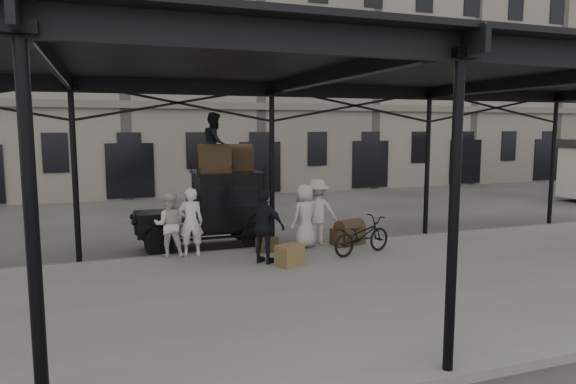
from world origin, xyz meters
The scene contains 18 objects.
ground centered at (0.00, 0.00, 0.00)m, with size 120.00×120.00×0.00m, color #383533.
platform centered at (0.00, -2.00, 0.07)m, with size 28.00×8.00×0.15m, color slate.
canopy centered at (0.00, -1.72, 4.60)m, with size 22.50×9.00×4.74m.
building_frontage centered at (0.00, 18.00, 7.00)m, with size 64.00×8.00×14.00m, color slate.
taxi centered at (-1.35, 3.00, 1.20)m, with size 3.65×1.55×2.18m.
porter_left centered at (-2.30, 1.66, 1.03)m, with size 0.64×0.42×1.76m, color silver.
porter_midleft centered at (-2.81, 1.80, 0.97)m, with size 0.80×0.62×1.64m, color beige.
porter_centre centered at (0.80, 1.57, 1.02)m, with size 0.85×0.55×1.74m, color beige.
porter_official centered at (-0.73, 0.33, 1.05)m, with size 1.06×0.44×1.80m, color black.
porter_right centered at (1.26, 1.80, 1.08)m, with size 1.20×0.69×1.85m, color #BDB8AD.
bicycle centered at (1.92, 0.35, 0.64)m, with size 0.65×1.86×0.98m, color black.
porter_roof centered at (-1.38, 2.90, 3.01)m, with size 0.81×0.63×1.67m, color black.
steamer_trunk_roof_near centered at (-1.43, 2.75, 2.51)m, with size 0.90×0.55×0.66m, color #422C1E, non-canonical shape.
steamer_trunk_roof_far centered at (-0.68, 3.20, 2.50)m, with size 0.88×0.54×0.65m, color #422C1E, non-canonical shape.
steamer_trunk_platform centered at (2.12, 1.46, 0.45)m, with size 0.81×0.50×0.60m, color #422C1E, non-canonical shape.
wicker_hamper centered at (-0.24, -0.10, 0.40)m, with size 0.60×0.45×0.50m, color olive.
suitcase_upright centered at (1.69, 1.41, 0.38)m, with size 0.15×0.60×0.45m, color #422C1E.
suitcase_flat centered at (-0.35, 1.35, 0.35)m, with size 0.60×0.15×0.40m, color #422C1E.
Camera 1 is at (-4.29, -11.33, 3.43)m, focal length 32.00 mm.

